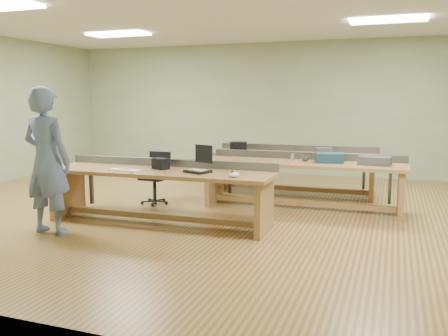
{
  "coord_description": "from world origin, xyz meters",
  "views": [
    {
      "loc": [
        2.68,
        -6.77,
        1.73
      ],
      "look_at": [
        0.46,
        -0.6,
        0.76
      ],
      "focal_mm": 38.0,
      "sensor_mm": 36.0,
      "label": 1
    }
  ],
  "objects_px": {
    "workbench_mid": "(303,173)",
    "person": "(47,161)",
    "laptop_base": "(198,171)",
    "task_chair": "(156,185)",
    "workbench_front": "(160,183)",
    "camera_bag": "(161,164)",
    "parts_bin_grey": "(375,161)",
    "drinks_can": "(293,158)",
    "parts_bin_teal": "(329,158)",
    "mug": "(305,158)",
    "workbench_back": "(294,163)"
  },
  "relations": [
    {
      "from": "workbench_front",
      "to": "camera_bag",
      "type": "relative_size",
      "value": 14.35
    },
    {
      "from": "parts_bin_teal",
      "to": "person",
      "type": "bearing_deg",
      "value": -141.82
    },
    {
      "from": "workbench_back",
      "to": "camera_bag",
      "type": "relative_size",
      "value": 13.23
    },
    {
      "from": "workbench_back",
      "to": "task_chair",
      "type": "distance_m",
      "value": 2.56
    },
    {
      "from": "workbench_back",
      "to": "drinks_can",
      "type": "bearing_deg",
      "value": -80.37
    },
    {
      "from": "workbench_mid",
      "to": "parts_bin_grey",
      "type": "distance_m",
      "value": 1.1
    },
    {
      "from": "workbench_front",
      "to": "task_chair",
      "type": "xyz_separation_m",
      "value": [
        -0.64,
        1.08,
        -0.25
      ]
    },
    {
      "from": "workbench_front",
      "to": "person",
      "type": "bearing_deg",
      "value": -140.71
    },
    {
      "from": "parts_bin_teal",
      "to": "parts_bin_grey",
      "type": "distance_m",
      "value": 0.67
    },
    {
      "from": "workbench_front",
      "to": "drinks_can",
      "type": "xyz_separation_m",
      "value": [
        1.55,
        1.51,
        0.25
      ]
    },
    {
      "from": "person",
      "to": "workbench_front",
      "type": "bearing_deg",
      "value": -136.43
    },
    {
      "from": "parts_bin_teal",
      "to": "camera_bag",
      "type": "bearing_deg",
      "value": -144.45
    },
    {
      "from": "parts_bin_teal",
      "to": "workbench_mid",
      "type": "bearing_deg",
      "value": -171.79
    },
    {
      "from": "workbench_front",
      "to": "person",
      "type": "distance_m",
      "value": 1.5
    },
    {
      "from": "laptop_base",
      "to": "workbench_back",
      "type": "bearing_deg",
      "value": 96.57
    },
    {
      "from": "workbench_back",
      "to": "camera_bag",
      "type": "distance_m",
      "value": 2.97
    },
    {
      "from": "laptop_base",
      "to": "mug",
      "type": "height_order",
      "value": "mug"
    },
    {
      "from": "workbench_front",
      "to": "task_chair",
      "type": "bearing_deg",
      "value": 119.44
    },
    {
      "from": "workbench_mid",
      "to": "laptop_base",
      "type": "xyz_separation_m",
      "value": [
        -1.11,
        -1.59,
        0.2
      ]
    },
    {
      "from": "parts_bin_teal",
      "to": "parts_bin_grey",
      "type": "relative_size",
      "value": 0.88
    },
    {
      "from": "person",
      "to": "camera_bag",
      "type": "bearing_deg",
      "value": -134.13
    },
    {
      "from": "laptop_base",
      "to": "camera_bag",
      "type": "relative_size",
      "value": 1.36
    },
    {
      "from": "workbench_mid",
      "to": "mug",
      "type": "relative_size",
      "value": 25.72
    },
    {
      "from": "person",
      "to": "drinks_can",
      "type": "distance_m",
      "value": 3.62
    },
    {
      "from": "workbench_back",
      "to": "camera_bag",
      "type": "height_order",
      "value": "camera_bag"
    },
    {
      "from": "person",
      "to": "parts_bin_teal",
      "type": "distance_m",
      "value": 4.09
    },
    {
      "from": "camera_bag",
      "to": "drinks_can",
      "type": "relative_size",
      "value": 1.88
    },
    {
      "from": "workbench_mid",
      "to": "person",
      "type": "bearing_deg",
      "value": -139.73
    },
    {
      "from": "laptop_base",
      "to": "workbench_mid",
      "type": "bearing_deg",
      "value": 76.41
    },
    {
      "from": "drinks_can",
      "to": "parts_bin_teal",
      "type": "bearing_deg",
      "value": 7.52
    },
    {
      "from": "workbench_front",
      "to": "drinks_can",
      "type": "height_order",
      "value": "drinks_can"
    },
    {
      "from": "camera_bag",
      "to": "parts_bin_grey",
      "type": "distance_m",
      "value": 3.16
    },
    {
      "from": "mug",
      "to": "drinks_can",
      "type": "relative_size",
      "value": 1.02
    },
    {
      "from": "workbench_mid",
      "to": "workbench_back",
      "type": "distance_m",
      "value": 1.23
    },
    {
      "from": "parts_bin_grey",
      "to": "drinks_can",
      "type": "height_order",
      "value": "parts_bin_grey"
    },
    {
      "from": "parts_bin_teal",
      "to": "parts_bin_grey",
      "type": "height_order",
      "value": "parts_bin_teal"
    },
    {
      "from": "laptop_base",
      "to": "task_chair",
      "type": "bearing_deg",
      "value": 158.83
    },
    {
      "from": "workbench_front",
      "to": "drinks_can",
      "type": "relative_size",
      "value": 27.04
    },
    {
      "from": "task_chair",
      "to": "parts_bin_grey",
      "type": "height_order",
      "value": "parts_bin_grey"
    },
    {
      "from": "camera_bag",
      "to": "parts_bin_teal",
      "type": "bearing_deg",
      "value": 56.08
    },
    {
      "from": "task_chair",
      "to": "workbench_mid",
      "type": "bearing_deg",
      "value": 13.97
    },
    {
      "from": "parts_bin_teal",
      "to": "mug",
      "type": "xyz_separation_m",
      "value": [
        -0.37,
        0.0,
        -0.02
      ]
    },
    {
      "from": "workbench_mid",
      "to": "parts_bin_grey",
      "type": "bearing_deg",
      "value": -0.64
    },
    {
      "from": "workbench_back",
      "to": "parts_bin_teal",
      "type": "relative_size",
      "value": 7.29
    },
    {
      "from": "workbench_front",
      "to": "drinks_can",
      "type": "bearing_deg",
      "value": 43.0
    },
    {
      "from": "workbench_mid",
      "to": "camera_bag",
      "type": "height_order",
      "value": "camera_bag"
    },
    {
      "from": "workbench_mid",
      "to": "task_chair",
      "type": "relative_size",
      "value": 3.68
    },
    {
      "from": "workbench_front",
      "to": "laptop_base",
      "type": "xyz_separation_m",
      "value": [
        0.6,
        -0.06,
        0.2
      ]
    },
    {
      "from": "person",
      "to": "task_chair",
      "type": "height_order",
      "value": "person"
    },
    {
      "from": "workbench_front",
      "to": "workbench_back",
      "type": "relative_size",
      "value": 1.08
    }
  ]
}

